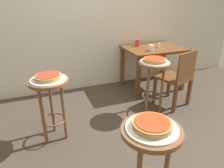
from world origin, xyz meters
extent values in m
plane|color=#42382D|center=(0.00, 0.00, 0.00)|extent=(6.00, 6.00, 0.00)
cylinder|color=brown|center=(-0.27, -0.76, 0.71)|extent=(0.42, 0.42, 0.03)
cylinder|color=brown|center=(-0.27, -0.64, 0.35)|extent=(0.04, 0.04, 0.70)
cylinder|color=white|center=(-0.27, -0.76, 0.74)|extent=(0.35, 0.35, 0.01)
cylinder|color=#B78442|center=(-0.27, -0.76, 0.76)|extent=(0.26, 0.26, 0.04)
cylinder|color=red|center=(-0.27, -0.76, 0.79)|extent=(0.23, 0.23, 0.01)
cylinder|color=brown|center=(-0.84, 0.35, 0.71)|extent=(0.42, 0.42, 0.03)
cylinder|color=brown|center=(-0.84, 0.47, 0.35)|extent=(0.04, 0.04, 0.70)
cylinder|color=brown|center=(-0.95, 0.28, 0.35)|extent=(0.04, 0.04, 0.70)
cylinder|color=brown|center=(-0.73, 0.28, 0.35)|extent=(0.04, 0.04, 0.70)
torus|color=brown|center=(-0.84, 0.35, 0.24)|extent=(0.28, 0.28, 0.02)
cylinder|color=silver|center=(-0.84, 0.35, 0.74)|extent=(0.37, 0.37, 0.01)
cylinder|color=tan|center=(-0.84, 0.35, 0.76)|extent=(0.27, 0.27, 0.04)
cylinder|color=#B23823|center=(-0.84, 0.35, 0.79)|extent=(0.24, 0.24, 0.01)
cylinder|color=brown|center=(0.51, 0.46, 0.71)|extent=(0.42, 0.42, 0.03)
cylinder|color=brown|center=(0.51, 0.59, 0.35)|extent=(0.04, 0.04, 0.70)
cylinder|color=brown|center=(0.40, 0.40, 0.35)|extent=(0.04, 0.04, 0.70)
cylinder|color=brown|center=(0.62, 0.40, 0.35)|extent=(0.04, 0.04, 0.70)
torus|color=brown|center=(0.51, 0.46, 0.24)|extent=(0.28, 0.28, 0.02)
cylinder|color=silver|center=(0.51, 0.46, 0.74)|extent=(0.38, 0.38, 0.01)
cylinder|color=#B78442|center=(0.51, 0.46, 0.76)|extent=(0.29, 0.29, 0.04)
cylinder|color=red|center=(0.51, 0.46, 0.79)|extent=(0.26, 0.26, 0.01)
cube|color=brown|center=(0.95, 1.19, 0.71)|extent=(0.97, 0.72, 0.04)
cube|color=brown|center=(0.51, 0.88, 0.34)|extent=(0.06, 0.06, 0.69)
cube|color=brown|center=(1.38, 0.88, 0.34)|extent=(0.06, 0.06, 0.69)
cube|color=brown|center=(0.51, 1.50, 0.34)|extent=(0.06, 0.06, 0.69)
cube|color=brown|center=(1.38, 1.50, 0.34)|extent=(0.06, 0.06, 0.69)
cylinder|color=silver|center=(0.79, 1.02, 0.77)|extent=(0.08, 0.08, 0.09)
cylinder|color=red|center=(0.73, 1.38, 0.78)|extent=(0.08, 0.08, 0.11)
cylinder|color=white|center=(1.02, 1.16, 0.76)|extent=(0.04, 0.04, 0.07)
cube|color=brown|center=(0.90, 0.53, 0.43)|extent=(0.51, 0.51, 0.04)
cube|color=brown|center=(0.96, 0.36, 0.65)|extent=(0.39, 0.16, 0.40)
cube|color=brown|center=(1.01, 0.76, 0.21)|extent=(0.04, 0.04, 0.42)
cube|color=brown|center=(0.67, 0.65, 0.21)|extent=(0.04, 0.04, 0.42)
cube|color=brown|center=(1.13, 0.42, 0.21)|extent=(0.04, 0.04, 0.42)
cube|color=brown|center=(0.79, 0.31, 0.21)|extent=(0.04, 0.04, 0.42)
camera|label=1|loc=(-0.92, -1.70, 1.55)|focal=32.52mm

